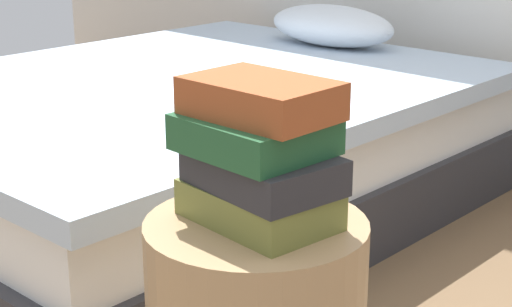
# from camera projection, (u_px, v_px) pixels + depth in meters

# --- Properties ---
(bed) EXTENTS (1.58, 2.04, 0.62)m
(bed) POSITION_uv_depth(u_px,v_px,m) (187.00, 142.00, 2.79)
(bed) COLOR #2D2D33
(bed) RESTS_ON ground_plane
(book_olive) EXTENTS (0.26, 0.19, 0.06)m
(book_olive) POSITION_uv_depth(u_px,v_px,m) (260.00, 205.00, 1.38)
(book_olive) COLOR olive
(book_olive) RESTS_ON side_table
(book_charcoal) EXTENTS (0.26, 0.20, 0.06)m
(book_charcoal) POSITION_uv_depth(u_px,v_px,m) (263.00, 171.00, 1.36)
(book_charcoal) COLOR #28282D
(book_charcoal) RESTS_ON book_olive
(book_forest) EXTENTS (0.23, 0.20, 0.06)m
(book_forest) POSITION_uv_depth(u_px,v_px,m) (255.00, 134.00, 1.35)
(book_forest) COLOR #1E512D
(book_forest) RESTS_ON book_charcoal
(book_rust) EXTENTS (0.24, 0.17, 0.06)m
(book_rust) POSITION_uv_depth(u_px,v_px,m) (260.00, 98.00, 1.33)
(book_rust) COLOR #994723
(book_rust) RESTS_ON book_forest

